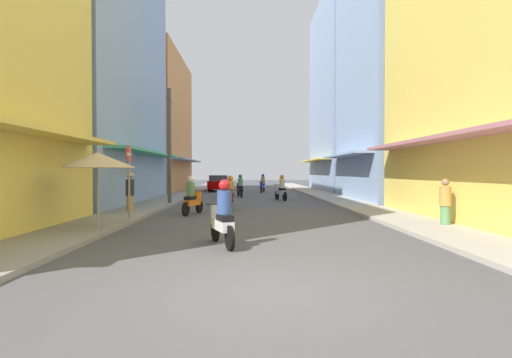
# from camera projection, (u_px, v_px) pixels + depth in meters

# --- Properties ---
(ground_plane) EXTENTS (112.46, 112.46, 0.00)m
(ground_plane) POSITION_uv_depth(u_px,v_px,m) (252.00, 197.00, 27.24)
(ground_plane) COLOR #4C4C4F
(sidewalk_left) EXTENTS (2.06, 59.12, 0.12)m
(sidewalk_left) POSITION_uv_depth(u_px,v_px,m) (177.00, 196.00, 27.13)
(sidewalk_left) COLOR gray
(sidewalk_left) RESTS_ON ground
(sidewalk_right) EXTENTS (2.06, 59.12, 0.12)m
(sidewalk_right) POSITION_uv_depth(u_px,v_px,m) (327.00, 196.00, 27.35)
(sidewalk_right) COLOR #ADA89E
(sidewalk_right) RESTS_ON ground
(building_left_mid) EXTENTS (7.05, 12.98, 15.99)m
(building_left_mid) POSITION_uv_depth(u_px,v_px,m) (87.00, 60.00, 21.64)
(building_left_mid) COLOR #8CA5CC
(building_left_mid) RESTS_ON ground
(building_left_far) EXTENTS (7.05, 12.26, 12.03)m
(building_left_far) POSITION_uv_depth(u_px,v_px,m) (148.00, 124.00, 34.95)
(building_left_far) COLOR #D88C4C
(building_left_far) RESTS_ON ground
(building_right_mid) EXTENTS (7.05, 9.49, 16.14)m
(building_right_mid) POSITION_uv_depth(u_px,v_px,m) (401.00, 71.00, 24.33)
(building_right_mid) COLOR #8CA5CC
(building_right_mid) RESTS_ON ground
(building_right_far) EXTENTS (7.05, 11.68, 17.31)m
(building_right_far) POSITION_uv_depth(u_px,v_px,m) (353.00, 96.00, 35.55)
(building_right_far) COLOR #8CA5CC
(building_right_far) RESTS_ON ground
(motorbike_orange) EXTENTS (0.74, 1.74, 1.58)m
(motorbike_orange) POSITION_uv_depth(u_px,v_px,m) (192.00, 197.00, 16.01)
(motorbike_orange) COLOR black
(motorbike_orange) RESTS_ON ground
(motorbike_black) EXTENTS (0.60, 1.79, 1.58)m
(motorbike_black) POSITION_uv_depth(u_px,v_px,m) (240.00, 187.00, 27.19)
(motorbike_black) COLOR black
(motorbike_black) RESTS_ON ground
(motorbike_white) EXTENTS (0.78, 1.73, 1.58)m
(motorbike_white) POSITION_uv_depth(u_px,v_px,m) (222.00, 216.00, 9.24)
(motorbike_white) COLOR black
(motorbike_white) RESTS_ON ground
(motorbike_silver) EXTENTS (0.73, 1.75, 1.58)m
(motorbike_silver) POSITION_uv_depth(u_px,v_px,m) (281.00, 189.00, 23.99)
(motorbike_silver) COLOR black
(motorbike_silver) RESTS_ON ground
(motorbike_maroon) EXTENTS (0.55, 1.81, 1.58)m
(motorbike_maroon) POSITION_uv_depth(u_px,v_px,m) (230.00, 194.00, 18.14)
(motorbike_maroon) COLOR black
(motorbike_maroon) RESTS_ON ground
(motorbike_blue) EXTENTS (0.63, 1.79, 1.58)m
(motorbike_blue) POSITION_uv_depth(u_px,v_px,m) (263.00, 184.00, 32.95)
(motorbike_blue) COLOR black
(motorbike_blue) RESTS_ON ground
(parked_car) EXTENTS (1.78, 4.11, 1.45)m
(parked_car) POSITION_uv_depth(u_px,v_px,m) (219.00, 183.00, 35.35)
(parked_car) COLOR #8C0000
(parked_car) RESTS_ON ground
(pedestrian_crossing) EXTENTS (0.34, 0.34, 1.55)m
(pedestrian_crossing) POSITION_uv_depth(u_px,v_px,m) (445.00, 204.00, 12.10)
(pedestrian_crossing) COLOR #598C59
(pedestrian_crossing) RESTS_ON ground
(pedestrian_midway) EXTENTS (0.44, 0.44, 1.77)m
(pedestrian_midway) POSITION_uv_depth(u_px,v_px,m) (130.00, 190.00, 16.01)
(pedestrian_midway) COLOR #BF8C3F
(pedestrian_midway) RESTS_ON ground
(vendor_umbrella) EXTENTS (2.17, 2.17, 2.33)m
(vendor_umbrella) POSITION_uv_depth(u_px,v_px,m) (97.00, 160.00, 11.39)
(vendor_umbrella) COLOR #99999E
(vendor_umbrella) RESTS_ON ground
(utility_pole) EXTENTS (0.20, 1.20, 6.12)m
(utility_pole) POSITION_uv_depth(u_px,v_px,m) (169.00, 146.00, 20.49)
(utility_pole) COLOR #4C4C4F
(utility_pole) RESTS_ON ground
(street_sign_no_entry) EXTENTS (0.07, 0.60, 2.65)m
(street_sign_no_entry) POSITION_uv_depth(u_px,v_px,m) (129.00, 173.00, 13.21)
(street_sign_no_entry) COLOR gray
(street_sign_no_entry) RESTS_ON ground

